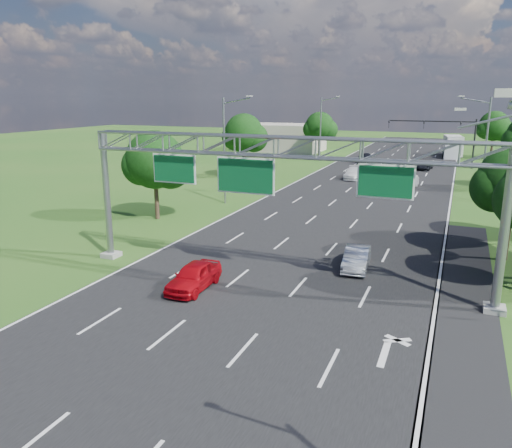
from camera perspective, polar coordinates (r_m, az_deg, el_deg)
The scene contains 20 objects.
ground at distance 45.01m, azimuth 9.75°, elevation 1.24°, with size 220.00×220.00×0.00m, color #265519.
road at distance 45.01m, azimuth 9.75°, elevation 1.24°, with size 18.00×180.00×0.02m, color black.
road_flare at distance 28.72m, azimuth 22.77°, elevation -7.31°, with size 3.00×30.00×0.02m, color black.
sign_gantry at distance 26.63m, azimuth 2.45°, elevation 7.53°, with size 23.50×1.00×9.56m.
traffic_signal at distance 78.06m, azimuth 21.16°, elevation 9.82°, with size 12.21×0.24×7.00m.
streetlight_l_near at distance 47.77m, azimuth -3.45°, elevation 8.96°, with size 2.97×0.22×10.16m.
streetlight_l_far at distance 80.68m, azimuth 7.53°, elevation 11.06°, with size 2.97×0.22×10.16m.
streetlight_r_mid at distance 53.12m, azimuth 24.58°, elevation 8.24°, with size 2.97×0.22×10.16m.
tree_verge_la at distance 42.25m, azimuth -11.38°, elevation 6.88°, with size 5.76×4.80×7.40m.
tree_verge_lb at distance 63.33m, azimuth -1.32°, elevation 10.15°, with size 5.76×4.80×8.06m.
tree_verge_lc at distance 85.99m, azimuth 7.34°, elevation 10.86°, with size 5.76×4.80×7.62m.
tree_verge_re at distance 91.18m, azimuth 25.60°, elevation 9.92°, with size 5.76×4.80×7.84m.
building_left at distance 96.41m, azimuth 3.25°, elevation 9.84°, with size 14.00×10.00×5.00m, color #A89D8D.
red_coupe at distance 27.06m, azimuth -7.11°, elevation -5.94°, with size 1.70×4.21×1.44m, color #B80811.
silver_sedan at distance 30.55m, azimuth 11.43°, elevation -3.84°, with size 1.40×4.02×1.33m, color #9FA3AA.
car_queue_a at distance 64.15m, azimuth 11.09°, elevation 5.72°, with size 2.02×4.97×1.44m, color silver.
car_queue_b at distance 74.77m, azimuth 18.70°, elevation 6.29°, with size 1.77×3.83×1.06m, color black.
car_queue_c at distance 80.45m, azimuth 12.29°, elevation 7.41°, with size 1.83×4.55×1.55m, color black.
car_queue_d at distance 58.85m, azimuth 16.98°, elevation 4.62°, with size 1.56×4.47×1.47m, color silver.
box_truck at distance 93.09m, azimuth 21.55°, elevation 8.20°, with size 3.52×9.49×3.48m.
Camera 1 is at (9.26, -12.89, 10.05)m, focal length 35.00 mm.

